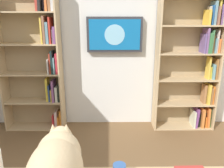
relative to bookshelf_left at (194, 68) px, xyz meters
name	(u,v)px	position (x,y,z in m)	size (l,w,h in m)	color
wall_back	(109,39)	(1.26, -0.17, 0.40)	(4.52, 0.06, 2.70)	silver
bookshelf_left	(194,68)	(0.00, 0.00, 0.00)	(0.91, 0.28, 1.95)	tan
bookshelf_right	(38,57)	(2.30, 0.00, 0.16)	(0.88, 0.28, 2.18)	tan
wall_mounted_tv	(115,35)	(1.18, -0.08, 0.47)	(0.81, 0.07, 0.50)	#333338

